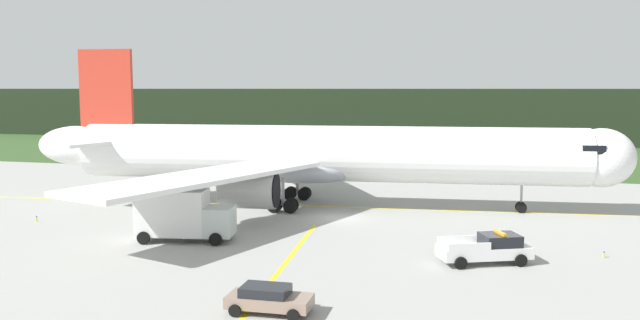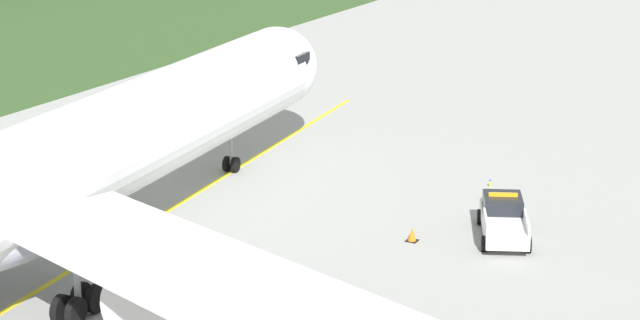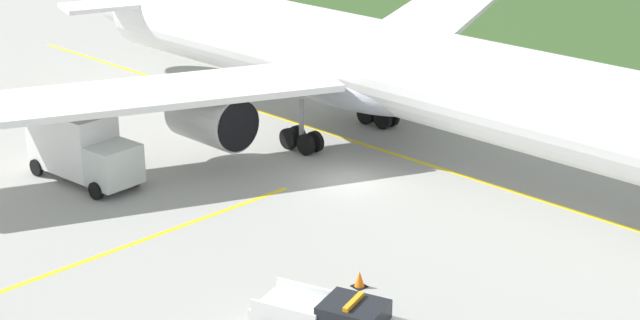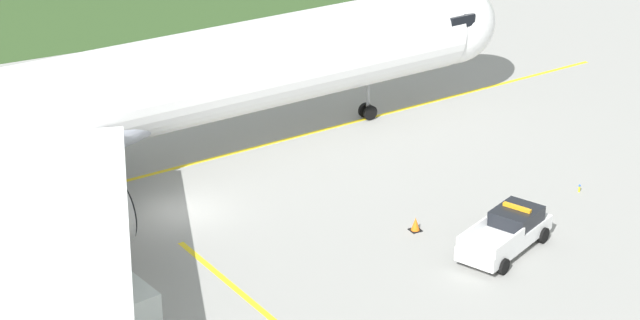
{
  "view_description": "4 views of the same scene",
  "coord_description": "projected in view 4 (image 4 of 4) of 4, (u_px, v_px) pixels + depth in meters",
  "views": [
    {
      "loc": [
        11.73,
        -49.97,
        10.6
      ],
      "look_at": [
        -2.43,
        2.67,
        4.45
      ],
      "focal_mm": 35.63,
      "sensor_mm": 36.0,
      "label": 1
    },
    {
      "loc": [
        -37.95,
        -27.58,
        19.29
      ],
      "look_at": [
        5.01,
        -4.49,
        4.72
      ],
      "focal_mm": 64.04,
      "sensor_mm": 36.0,
      "label": 2
    },
    {
      "loc": [
        35.68,
        -30.93,
        18.57
      ],
      "look_at": [
        3.89,
        -5.1,
        3.47
      ],
      "focal_mm": 55.25,
      "sensor_mm": 36.0,
      "label": 3
    },
    {
      "loc": [
        -17.11,
        -46.5,
        24.41
      ],
      "look_at": [
        6.64,
        -2.21,
        2.23
      ],
      "focal_mm": 61.94,
      "sensor_mm": 36.0,
      "label": 4
    }
  ],
  "objects": [
    {
      "name": "taxiway_edge_light_east",
      "position": [
        579.0,
        188.0,
        56.65
      ],
      "size": [
        0.12,
        0.12,
        0.41
      ],
      "color": "yellow",
      "rests_on": "ground"
    },
    {
      "name": "ops_pickup_truck",
      "position": [
        507.0,
        232.0,
        50.71
      ],
      "size": [
        5.88,
        4.06,
        1.94
      ],
      "color": "white",
      "rests_on": "ground"
    },
    {
      "name": "ground",
      "position": [
        181.0,
        211.0,
        54.74
      ],
      "size": [
        320.0,
        320.0,
        0.0
      ],
      "primitive_type": "plane",
      "color": "#989893"
    },
    {
      "name": "apron_cone",
      "position": [
        416.0,
        224.0,
        52.68
      ],
      "size": [
        0.55,
        0.55,
        0.69
      ],
      "color": "black",
      "rests_on": "ground"
    },
    {
      "name": "taxiway_centerline_main",
      "position": [
        105.0,
        186.0,
        57.38
      ],
      "size": [
        71.1,
        7.8,
        0.01
      ],
      "primitive_type": "cube",
      "rotation": [
        0.0,
        0.0,
        0.11
      ],
      "color": "yellow",
      "rests_on": "ground"
    },
    {
      "name": "airliner",
      "position": [
        83.0,
        106.0,
        55.09
      ],
      "size": [
        53.96,
        46.14,
        14.23
      ],
      "color": "white",
      "rests_on": "ground"
    }
  ]
}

